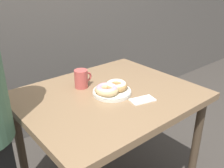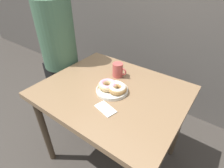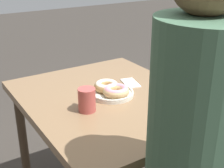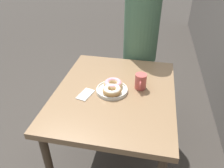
% 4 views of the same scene
% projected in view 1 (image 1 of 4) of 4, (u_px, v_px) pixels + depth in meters
% --- Properties ---
extents(dining_table, '(0.97, 0.80, 0.75)m').
position_uv_depth(dining_table, '(109.00, 107.00, 1.44)').
color(dining_table, '#846647').
rests_on(dining_table, ground_plane).
extents(donut_plate, '(0.25, 0.22, 0.06)m').
position_uv_depth(donut_plate, '(112.00, 89.00, 1.39)').
color(donut_plate, silver).
rests_on(donut_plate, dining_table).
extents(coffee_mug, '(0.11, 0.08, 0.11)m').
position_uv_depth(coffee_mug, '(82.00, 78.00, 1.46)').
color(coffee_mug, '#B74C47').
rests_on(coffee_mug, dining_table).
extents(napkin, '(0.14, 0.10, 0.01)m').
position_uv_depth(napkin, '(143.00, 100.00, 1.32)').
color(napkin, white).
rests_on(napkin, dining_table).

